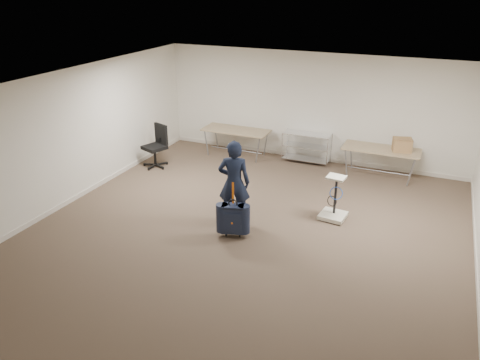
% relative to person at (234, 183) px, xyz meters
% --- Properties ---
extents(ground, '(9.00, 9.00, 0.00)m').
position_rel_person_xyz_m(ground, '(0.39, -0.45, -0.85)').
color(ground, '#4D3C2F').
rests_on(ground, ground).
extents(room_shell, '(8.00, 9.00, 9.00)m').
position_rel_person_xyz_m(room_shell, '(0.39, 0.93, -0.80)').
color(room_shell, white).
rests_on(room_shell, ground).
extents(folding_table_left, '(1.80, 0.75, 0.73)m').
position_rel_person_xyz_m(folding_table_left, '(-1.51, 3.50, -0.17)').
color(folding_table_left, '#927B59').
rests_on(folding_table_left, ground).
extents(folding_table_right, '(1.80, 0.75, 0.73)m').
position_rel_person_xyz_m(folding_table_right, '(2.29, 3.50, -0.17)').
color(folding_table_right, '#927B59').
rests_on(folding_table_right, ground).
extents(wire_shelf, '(1.22, 0.47, 0.80)m').
position_rel_person_xyz_m(wire_shelf, '(0.39, 3.75, -0.41)').
color(wire_shelf, silver).
rests_on(wire_shelf, ground).
extents(person, '(0.71, 0.57, 1.70)m').
position_rel_person_xyz_m(person, '(0.00, 0.00, 0.00)').
color(person, black).
rests_on(person, ground).
extents(suitcase, '(0.45, 0.34, 1.11)m').
position_rel_person_xyz_m(suitcase, '(0.22, -0.54, -0.47)').
color(suitcase, black).
rests_on(suitcase, ground).
extents(office_chair, '(0.65, 0.66, 1.08)m').
position_rel_person_xyz_m(office_chair, '(-3.06, 1.96, -0.52)').
color(office_chair, black).
rests_on(office_chair, ground).
extents(equipment_cart, '(0.55, 0.55, 0.92)m').
position_rel_person_xyz_m(equipment_cart, '(1.77, 0.92, -0.61)').
color(equipment_cart, beige).
rests_on(equipment_cart, ground).
extents(cardboard_box, '(0.48, 0.41, 0.31)m').
position_rel_person_xyz_m(cardboard_box, '(2.74, 3.49, 0.04)').
color(cardboard_box, '#8B5C41').
rests_on(cardboard_box, folding_table_right).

